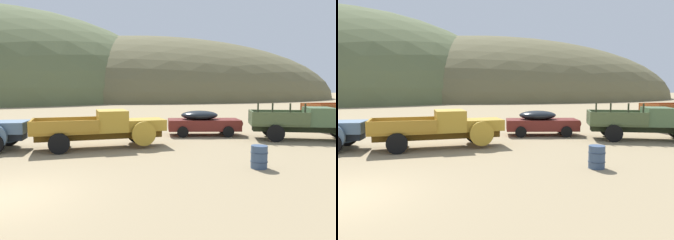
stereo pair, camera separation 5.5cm
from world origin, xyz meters
The scene contains 5 objects.
hill_distant centered at (13.06, 77.12, 0.00)m, with size 102.37×60.28×32.13m, color brown.
truck_mustard centered at (3.02, 7.14, 1.01)m, with size 6.67×2.88×1.89m.
car_oxblood centered at (9.02, 10.21, 0.82)m, with size 4.94×2.56×1.57m.
truck_weathered_green centered at (14.77, 7.30, 1.00)m, with size 6.80×4.00×2.16m.
oil_drum_by_truck centered at (8.56, 1.82, 0.43)m, with size 0.65×0.65×0.86m.
Camera 1 is at (3.10, -9.16, 3.04)m, focal length 34.12 mm.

